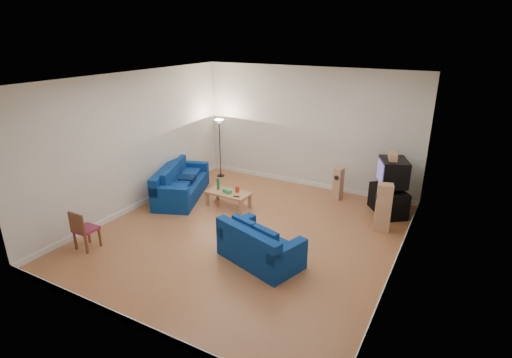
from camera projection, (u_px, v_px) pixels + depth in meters
The scene contains 16 objects.
room at pixel (246, 164), 7.92m from camera, with size 6.01×6.51×3.21m.
sofa_three_seat at pixel (180, 186), 10.21m from camera, with size 1.65×2.32×0.82m.
sofa_loveseat at pixel (259, 248), 7.32m from camera, with size 1.72×1.28×0.77m.
coffee_table at pixel (228, 194), 9.62m from camera, with size 1.08×0.56×0.39m.
bottle at pixel (218, 184), 9.69m from camera, with size 0.07×0.07×0.30m, color #197233.
tissue_box at pixel (227, 191), 9.54m from camera, with size 0.21×0.11×0.09m, color green.
red_canister at pixel (237, 189), 9.57m from camera, with size 0.10×0.10×0.14m, color red.
remote at pixel (236, 196), 9.32m from camera, with size 0.15×0.05×0.02m, color black.
tv_stand at pixel (388, 201), 9.31m from camera, with size 1.00×0.56×0.61m, color black.
av_receiver at pixel (392, 186), 9.19m from camera, with size 0.47×0.38×0.11m, color black.
television at pixel (393, 172), 9.06m from camera, with size 0.82×0.93×0.60m.
centre_speaker at pixel (393, 156), 8.95m from camera, with size 0.44×0.18×0.16m, color tan.
speaker_left at pixel (338, 184), 10.03m from camera, with size 0.23×0.28×0.83m.
speaker_right at pixel (383, 207), 8.42m from camera, with size 0.37×0.32×1.05m.
floor_lamp at pixel (219, 130), 11.29m from camera, with size 0.29×0.29×1.69m.
dining_chair at pixel (83, 228), 7.69m from camera, with size 0.39×0.39×0.82m.
Camera 1 is at (3.79, -6.50, 4.04)m, focal length 28.00 mm.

